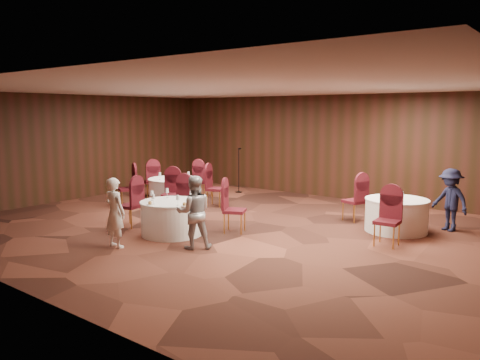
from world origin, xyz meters
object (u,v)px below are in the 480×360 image
Objects in this scene: table_right at (396,215)px; mic_stand at (239,180)px; table_left at (174,191)px; table_main at (172,218)px; woman_a at (115,213)px; man_c at (450,200)px; woman_b at (194,212)px.

table_right is 0.93× the size of mic_stand.
mic_stand is (0.33, 2.68, 0.05)m from table_left.
mic_stand is at bearing 82.96° from table_left.
table_left is 1.09× the size of table_right.
woman_a is (-0.17, -1.37, 0.32)m from table_main.
table_right is 1.26m from man_c.
table_left is 1.05× the size of woman_b.
man_c is (3.62, 4.52, -0.01)m from woman_b.
table_left is 4.60m from woman_a.
table_main is at bearing -97.54° from woman_a.
mic_stand is at bearing 112.66° from table_main.
woman_b is (-2.69, -3.74, 0.35)m from table_right.
man_c is (7.26, 1.47, 0.33)m from table_left.
man_c is at bearing -132.55° from woman_a.
table_left is at bearing -86.32° from woman_b.
man_c is at bearing 11.47° from table_left.
table_main and table_left have the same top height.
table_main is at bearing -139.39° from table_right.
woman_b is at bearing -125.67° from table_right.
man_c is (4.73, 4.04, 0.33)m from table_main.
man_c is at bearing 39.97° from table_right.
mic_stand is 1.05× the size of man_c.
table_right is 6.12m from woman_a.
woman_a is 0.99× the size of man_c.
mic_stand is at bearing -163.27° from man_c.
man_c is (0.93, 0.78, 0.33)m from table_right.
man_c is at bearing -9.89° from mic_stand.
woman_a is at bearing -105.57° from man_c.
table_main is 0.96× the size of man_c.
table_main is 5.01m from table_right.
table_main is at bearing -112.89° from man_c.
woman_b reaches higher than woman_a.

